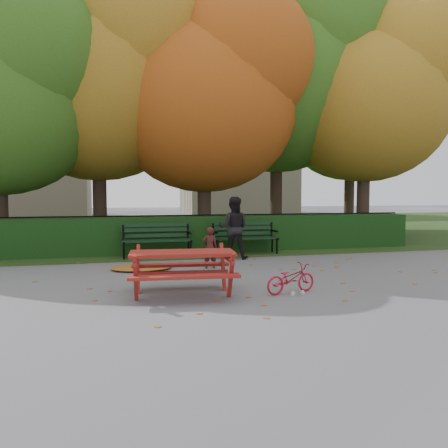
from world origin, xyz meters
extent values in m
plane|color=slate|center=(0.00, 0.00, 0.00)|extent=(90.00, 90.00, 0.00)
plane|color=#203213|center=(0.00, 14.00, 0.01)|extent=(90.00, 90.00, 0.00)
cube|color=#C0AC98|center=(-9.00, 26.00, 7.50)|extent=(10.00, 7.00, 15.00)
cube|color=#C0AC98|center=(8.00, 28.00, 6.00)|extent=(9.00, 6.00, 12.00)
cube|color=black|center=(0.00, 4.50, 0.50)|extent=(13.00, 0.90, 1.00)
cube|color=black|center=(0.00, 5.30, 0.08)|extent=(14.00, 0.04, 0.04)
cube|color=black|center=(0.00, 5.30, 1.00)|extent=(14.00, 0.04, 0.04)
cylinder|color=black|center=(-3.00, 5.30, 0.50)|extent=(0.03, 0.03, 1.00)
cylinder|color=black|center=(0.00, 5.30, 0.50)|extent=(0.03, 0.03, 1.00)
cylinder|color=black|center=(3.00, 5.30, 0.50)|extent=(0.03, 0.03, 1.00)
cylinder|color=black|center=(6.50, 5.30, 0.50)|extent=(0.03, 0.03, 1.00)
cylinder|color=#2E1F1A|center=(-5.50, 5.80, 1.31)|extent=(0.44, 0.44, 2.62)
sphere|color=#2A5218|center=(-4.52, 5.10, 5.38)|extent=(4.20, 4.20, 4.20)
cylinder|color=#2E1F1A|center=(-2.80, 7.00, 1.57)|extent=(0.44, 0.44, 3.15)
ellipsoid|color=brown|center=(-2.80, 7.00, 4.95)|extent=(6.40, 6.40, 5.76)
sphere|color=brown|center=(-1.68, 6.20, 6.39)|extent=(4.80, 4.80, 4.80)
cylinder|color=#2E1F1A|center=(0.50, 6.20, 1.40)|extent=(0.44, 0.44, 2.80)
ellipsoid|color=brown|center=(0.50, 6.20, 4.40)|extent=(6.00, 6.00, 5.40)
sphere|color=brown|center=(1.55, 5.45, 5.75)|extent=(4.50, 4.50, 4.50)
cylinder|color=#2E1F1A|center=(3.50, 7.50, 1.75)|extent=(0.44, 0.44, 3.50)
ellipsoid|color=#2A5218|center=(3.50, 7.50, 5.50)|extent=(6.80, 6.80, 6.12)
sphere|color=#2A5218|center=(4.69, 6.65, 7.03)|extent=(5.10, 5.10, 5.10)
cylinder|color=#2E1F1A|center=(6.20, 6.00, 1.49)|extent=(0.44, 0.44, 2.97)
ellipsoid|color=brown|center=(6.20, 6.00, 4.68)|extent=(5.80, 5.80, 5.22)
sphere|color=brown|center=(7.21, 5.28, 5.98)|extent=(4.35, 4.35, 4.35)
cylinder|color=#2E1F1A|center=(8.00, 10.00, 1.57)|extent=(0.44, 0.44, 3.15)
ellipsoid|color=#2A5218|center=(8.00, 10.00, 4.95)|extent=(6.00, 6.00, 5.40)
sphere|color=#2A5218|center=(9.05, 9.25, 6.30)|extent=(4.50, 4.50, 4.50)
cube|color=black|center=(-1.30, 3.42, 0.44)|extent=(1.80, 0.12, 0.04)
cube|color=black|center=(-1.30, 3.60, 0.44)|extent=(1.80, 0.12, 0.04)
cube|color=black|center=(-1.30, 3.78, 0.44)|extent=(1.80, 0.12, 0.04)
cube|color=black|center=(-1.30, 3.87, 0.55)|extent=(1.80, 0.05, 0.10)
cube|color=black|center=(-1.30, 3.87, 0.70)|extent=(1.80, 0.05, 0.10)
cube|color=black|center=(-1.30, 3.87, 0.83)|extent=(1.80, 0.05, 0.10)
cube|color=black|center=(-2.15, 3.60, 0.42)|extent=(0.05, 0.55, 0.06)
cube|color=black|center=(-2.15, 3.87, 0.65)|extent=(0.05, 0.05, 0.41)
cylinder|color=black|center=(-2.15, 3.42, 0.22)|extent=(0.05, 0.05, 0.44)
cylinder|color=black|center=(-2.15, 3.78, 0.22)|extent=(0.05, 0.05, 0.44)
cube|color=black|center=(-2.15, 3.62, 0.62)|extent=(0.05, 0.45, 0.04)
cube|color=black|center=(-0.45, 3.60, 0.42)|extent=(0.05, 0.55, 0.06)
cube|color=black|center=(-0.45, 3.87, 0.65)|extent=(0.05, 0.05, 0.41)
cylinder|color=black|center=(-0.45, 3.42, 0.22)|extent=(0.05, 0.05, 0.44)
cylinder|color=black|center=(-0.45, 3.78, 0.22)|extent=(0.05, 0.05, 0.44)
cube|color=black|center=(-0.45, 3.62, 0.62)|extent=(0.05, 0.45, 0.04)
cube|color=black|center=(1.10, 3.42, 0.44)|extent=(1.80, 0.12, 0.04)
cube|color=black|center=(1.10, 3.60, 0.44)|extent=(1.80, 0.12, 0.04)
cube|color=black|center=(1.10, 3.78, 0.44)|extent=(1.80, 0.12, 0.04)
cube|color=black|center=(1.10, 3.87, 0.55)|extent=(1.80, 0.05, 0.10)
cube|color=black|center=(1.10, 3.87, 0.70)|extent=(1.80, 0.05, 0.10)
cube|color=black|center=(1.10, 3.87, 0.83)|extent=(1.80, 0.05, 0.10)
cube|color=black|center=(0.25, 3.60, 0.42)|extent=(0.05, 0.55, 0.06)
cube|color=black|center=(0.25, 3.87, 0.65)|extent=(0.05, 0.05, 0.41)
cylinder|color=black|center=(0.25, 3.42, 0.22)|extent=(0.05, 0.05, 0.44)
cylinder|color=black|center=(0.25, 3.78, 0.22)|extent=(0.05, 0.05, 0.44)
cube|color=black|center=(0.25, 3.62, 0.62)|extent=(0.05, 0.45, 0.04)
cube|color=black|center=(1.95, 3.60, 0.42)|extent=(0.05, 0.55, 0.06)
cube|color=black|center=(1.95, 3.87, 0.65)|extent=(0.05, 0.05, 0.41)
cylinder|color=black|center=(1.95, 3.42, 0.22)|extent=(0.05, 0.05, 0.44)
cylinder|color=black|center=(1.95, 3.78, 0.22)|extent=(0.05, 0.05, 0.44)
cube|color=black|center=(1.95, 3.62, 0.62)|extent=(0.05, 0.45, 0.04)
cube|color=maroon|center=(-1.33, -0.77, 0.69)|extent=(1.75, 0.87, 0.06)
cube|color=maroon|center=(-1.39, -1.33, 0.41)|extent=(1.70, 0.40, 0.05)
cube|color=maroon|center=(-1.27, -0.21, 0.41)|extent=(1.70, 0.40, 0.05)
cube|color=maroon|center=(-2.10, -1.11, 0.37)|extent=(0.10, 0.49, 0.82)
cube|color=maroon|center=(-2.01, -0.28, 0.37)|extent=(0.10, 0.49, 0.82)
cube|color=maroon|center=(-2.06, -0.69, 0.62)|extent=(0.18, 1.26, 0.06)
cube|color=maroon|center=(-0.65, -1.26, 0.37)|extent=(0.10, 0.49, 0.82)
cube|color=maroon|center=(-0.56, -0.42, 0.37)|extent=(0.10, 0.49, 0.82)
cube|color=maroon|center=(-0.60, -0.84, 0.62)|extent=(0.18, 1.26, 0.06)
cube|color=maroon|center=(-1.33, -0.77, 0.37)|extent=(1.49, 0.21, 0.06)
ellipsoid|color=maroon|center=(-1.82, 1.86, 0.05)|extent=(1.47, 1.15, 0.09)
imported|color=#3A1712|center=(-0.33, 1.64, 0.46)|extent=(0.35, 0.25, 0.92)
imported|color=black|center=(0.57, 2.90, 0.79)|extent=(0.94, 0.85, 1.58)
imported|color=#AA0F25|center=(0.44, -1.07, 0.25)|extent=(0.99, 0.54, 0.50)
camera|label=1|loc=(-2.43, -7.74, 1.66)|focal=35.00mm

